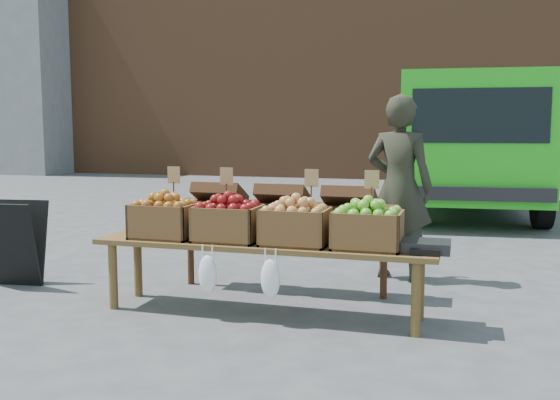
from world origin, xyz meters
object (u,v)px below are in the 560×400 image
(display_bench, at_px, (262,278))
(crate_russet_pears, at_px, (229,223))
(delivery_van, at_px, (464,148))
(crate_green_apples, at_px, (368,230))
(weighing_scale, at_px, (426,246))
(crate_golden_apples, at_px, (165,221))
(back_table, at_px, (283,234))
(vendor, at_px, (399,188))
(crate_red_apples, at_px, (296,227))
(chalkboard_sign, at_px, (14,243))

(display_bench, height_order, crate_russet_pears, crate_russet_pears)
(delivery_van, height_order, display_bench, delivery_van)
(display_bench, bearing_deg, crate_green_apples, 0.00)
(weighing_scale, bearing_deg, crate_golden_apples, 180.00)
(delivery_van, relative_size, back_table, 2.40)
(back_table, bearing_deg, vendor, 39.58)
(display_bench, bearing_deg, back_table, 93.07)
(vendor, distance_m, display_bench, 1.85)
(display_bench, height_order, crate_red_apples, crate_red_apples)
(crate_russet_pears, bearing_deg, crate_golden_apples, 180.00)
(chalkboard_sign, height_order, weighing_scale, chalkboard_sign)
(chalkboard_sign, distance_m, crate_russet_pears, 2.26)
(crate_golden_apples, bearing_deg, display_bench, 0.00)
(back_table, bearing_deg, crate_red_apples, -66.46)
(crate_golden_apples, height_order, weighing_scale, crate_golden_apples)
(delivery_van, distance_m, crate_green_apples, 6.70)
(chalkboard_sign, relative_size, weighing_scale, 2.34)
(crate_russet_pears, bearing_deg, back_table, 71.82)
(chalkboard_sign, bearing_deg, vendor, 12.76)
(chalkboard_sign, distance_m, crate_golden_apples, 1.72)
(delivery_van, height_order, weighing_scale, delivery_van)
(chalkboard_sign, bearing_deg, back_table, 3.60)
(crate_golden_apples, xyz_separation_m, crate_russet_pears, (0.55, 0.00, 0.00))
(chalkboard_sign, xyz_separation_m, crate_russet_pears, (2.22, -0.23, 0.31))
(crate_russet_pears, bearing_deg, vendor, 51.83)
(vendor, relative_size, display_bench, 0.66)
(display_bench, relative_size, crate_red_apples, 5.40)
(crate_green_apples, relative_size, weighing_scale, 1.47)
(crate_red_apples, xyz_separation_m, weighing_scale, (0.98, 0.00, -0.10))
(back_table, height_order, crate_golden_apples, back_table)
(delivery_van, height_order, crate_russet_pears, delivery_van)
(chalkboard_sign, relative_size, crate_green_apples, 1.59)
(back_table, distance_m, display_bench, 0.76)
(crate_green_apples, bearing_deg, back_table, 140.18)
(vendor, relative_size, crate_russet_pears, 3.55)
(vendor, xyz_separation_m, chalkboard_sign, (-3.40, -1.27, -0.49))
(vendor, relative_size, weighing_scale, 5.23)
(crate_red_apples, bearing_deg, crate_golden_apples, 180.00)
(back_table, distance_m, crate_golden_apples, 1.08)
(crate_golden_apples, bearing_deg, crate_russet_pears, 0.00)
(delivery_van, xyz_separation_m, weighing_scale, (-0.22, -6.65, -0.52))
(delivery_van, bearing_deg, back_table, -109.21)
(display_bench, bearing_deg, vendor, 58.94)
(delivery_van, bearing_deg, display_bench, -107.40)
(crate_green_apples, distance_m, weighing_scale, 0.44)
(chalkboard_sign, relative_size, crate_golden_apples, 1.59)
(delivery_van, distance_m, crate_red_apples, 6.77)
(chalkboard_sign, distance_m, display_bench, 2.51)
(delivery_van, relative_size, crate_red_apples, 10.08)
(chalkboard_sign, bearing_deg, display_bench, -12.92)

